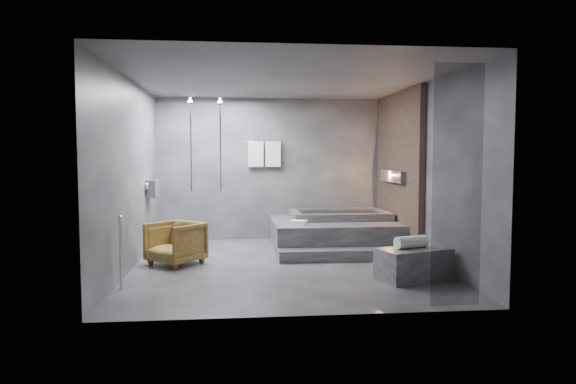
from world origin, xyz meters
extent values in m
plane|color=#2E2E31|center=(0.00, 0.00, 0.00)|extent=(5.00, 5.00, 0.00)
cube|color=#4D4D50|center=(0.00, 0.00, 2.80)|extent=(4.50, 5.00, 0.04)
cube|color=#39393E|center=(0.00, 2.50, 1.40)|extent=(4.50, 0.04, 2.80)
cube|color=#39393E|center=(0.00, -2.50, 1.40)|extent=(4.50, 0.04, 2.80)
cube|color=#39393E|center=(-2.25, 0.00, 1.40)|extent=(0.04, 5.00, 2.80)
cube|color=#39393E|center=(2.25, 0.00, 1.40)|extent=(0.04, 5.00, 2.80)
cube|color=#8C6B52|center=(2.19, 1.25, 1.40)|extent=(0.10, 2.40, 2.78)
cube|color=#FF9938|center=(2.11, 1.25, 1.30)|extent=(0.14, 1.20, 0.20)
cube|color=gray|center=(-2.16, 1.40, 1.10)|extent=(0.16, 0.42, 0.30)
imported|color=beige|center=(-2.15, 1.30, 1.05)|extent=(0.08, 0.08, 0.21)
imported|color=beige|center=(-2.15, 1.50, 1.03)|extent=(0.07, 0.07, 0.15)
cylinder|color=silver|center=(-1.00, 2.05, 1.90)|extent=(0.04, 0.04, 1.80)
cylinder|color=silver|center=(-1.55, 2.05, 1.90)|extent=(0.04, 0.04, 1.80)
cylinder|color=silver|center=(-0.15, 2.44, 1.95)|extent=(0.75, 0.02, 0.02)
cube|color=white|center=(-0.32, 2.42, 1.70)|extent=(0.30, 0.06, 0.50)
cube|color=white|center=(0.02, 2.42, 1.70)|extent=(0.30, 0.06, 0.50)
cylinder|color=silver|center=(-2.15, -1.20, 0.45)|extent=(0.04, 0.04, 0.90)
cube|color=black|center=(1.65, -2.45, 1.35)|extent=(0.55, 0.01, 2.60)
cube|color=#333336|center=(1.05, 1.45, 0.25)|extent=(2.20, 2.00, 0.50)
cube|color=#333336|center=(1.05, 0.27, 0.09)|extent=(2.20, 0.36, 0.18)
cube|color=#37373A|center=(1.67, -1.09, 0.21)|extent=(1.06, 0.80, 0.43)
imported|color=#4B3412|center=(-1.64, 0.23, 0.33)|extent=(1.00, 1.01, 0.66)
cylinder|color=white|center=(1.64, -1.07, 0.51)|extent=(0.49, 0.30, 0.17)
cube|color=white|center=(0.35, 0.90, 0.54)|extent=(0.32, 0.29, 0.07)
camera|label=1|loc=(-0.70, -7.71, 1.68)|focal=32.00mm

